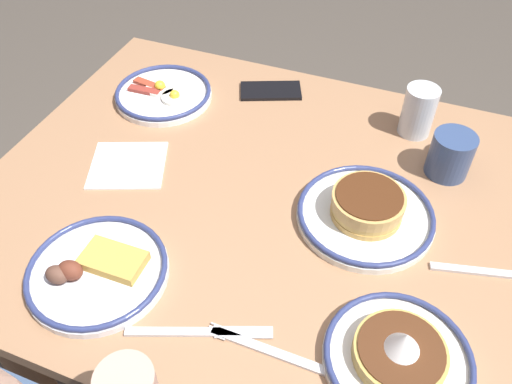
{
  "coord_description": "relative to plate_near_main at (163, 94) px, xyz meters",
  "views": [
    {
      "loc": [
        -0.23,
        0.66,
        1.46
      ],
      "look_at": [
        0.02,
        0.02,
        0.76
      ],
      "focal_mm": 36.74,
      "sensor_mm": 36.0,
      "label": 1
    }
  ],
  "objects": [
    {
      "name": "coffee_mug",
      "position": [
        -0.65,
        0.02,
        0.03
      ],
      "size": [
        0.08,
        0.12,
        0.09
      ],
      "color": "#334772",
      "rests_on": "dining_table"
    },
    {
      "name": "fork_far",
      "position": [
        -0.46,
        0.52,
        -0.01
      ],
      "size": [
        0.2,
        0.02,
        0.01
      ],
      "color": "silver",
      "rests_on": "dining_table"
    },
    {
      "name": "paper_napkin",
      "position": [
        -0.04,
        0.24,
        -0.01
      ],
      "size": [
        0.19,
        0.19,
        0.0
      ],
      "primitive_type": "cube",
      "rotation": [
        0.0,
        0.0,
        0.38
      ],
      "color": "white",
      "rests_on": "dining_table"
    },
    {
      "name": "cell_phone",
      "position": [
        -0.23,
        -0.11,
        -0.01
      ],
      "size": [
        0.16,
        0.12,
        0.01
      ],
      "primitive_type": "cube",
      "rotation": [
        0.0,
        0.0,
        0.4
      ],
      "color": "black",
      "rests_on": "dining_table"
    },
    {
      "name": "plate_far_companion",
      "position": [
        -0.53,
        0.21,
        0.01
      ],
      "size": [
        0.25,
        0.25,
        0.06
      ],
      "color": "white",
      "rests_on": "dining_table"
    },
    {
      "name": "butter_knife",
      "position": [
        -0.35,
        0.53,
        -0.01
      ],
      "size": [
        0.22,
        0.1,
        0.01
      ],
      "color": "silver",
      "rests_on": "dining_table"
    },
    {
      "name": "plate_near_main",
      "position": [
        0.0,
        0.0,
        0.0
      ],
      "size": [
        0.23,
        0.23,
        0.04
      ],
      "color": "white",
      "rests_on": "dining_table"
    },
    {
      "name": "fork_near",
      "position": [
        -0.76,
        0.25,
        -0.01
      ],
      "size": [
        0.2,
        0.06,
        0.01
      ],
      "color": "silver",
      "rests_on": "dining_table"
    },
    {
      "name": "dining_table",
      "position": [
        -0.35,
        0.22,
        -0.14
      ],
      "size": [
        1.12,
        0.88,
        0.73
      ],
      "color": "#A07351",
      "rests_on": "ground_plane"
    },
    {
      "name": "drinking_glass",
      "position": [
        -0.57,
        -0.09,
        0.04
      ],
      "size": [
        0.07,
        0.07,
        0.11
      ],
      "color": "silver",
      "rests_on": "dining_table"
    },
    {
      "name": "ground_plane",
      "position": [
        -0.35,
        0.22,
        -0.74
      ],
      "size": [
        6.0,
        6.0,
        0.0
      ],
      "primitive_type": "plane",
      "color": "#4B433B"
    },
    {
      "name": "plate_center_pancakes",
      "position": [
        -0.14,
        0.49,
        0.0
      ],
      "size": [
        0.24,
        0.24,
        0.05
      ],
      "color": "white",
      "rests_on": "dining_table"
    },
    {
      "name": "plate_far_side",
      "position": [
        -0.64,
        0.47,
        0.01
      ],
      "size": [
        0.22,
        0.22,
        0.08
      ],
      "color": "silver",
      "rests_on": "dining_table"
    }
  ]
}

